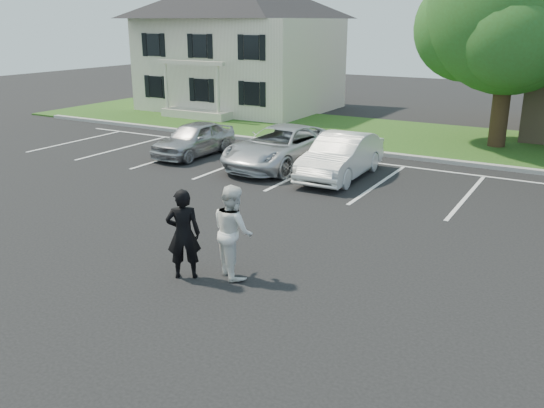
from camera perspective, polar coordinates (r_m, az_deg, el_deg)
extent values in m
plane|color=black|center=(12.24, -2.35, -6.82)|extent=(90.00, 90.00, 0.00)
cube|color=gray|center=(22.77, 13.97, 4.49)|extent=(40.00, 0.30, 0.15)
cube|color=#164516|center=(26.57, 16.42, 6.05)|extent=(44.00, 8.00, 0.08)
cube|color=silver|center=(26.97, -18.82, 5.92)|extent=(0.12, 5.20, 0.01)
cube|color=silver|center=(24.97, -14.50, 5.42)|extent=(0.12, 5.20, 0.01)
cube|color=silver|center=(23.13, -9.48, 4.79)|extent=(0.12, 5.20, 0.01)
cube|color=silver|center=(21.50, -3.66, 4.02)|extent=(0.12, 5.20, 0.01)
cube|color=silver|center=(20.14, 3.02, 3.09)|extent=(0.12, 5.20, 0.01)
cube|color=silver|center=(19.08, 10.54, 1.98)|extent=(0.12, 5.20, 0.01)
cube|color=silver|center=(18.40, 18.75, 0.74)|extent=(0.12, 5.20, 0.01)
cube|color=silver|center=(21.23, 16.57, 3.13)|extent=(34.00, 0.12, 0.01)
cube|color=beige|center=(35.08, -3.04, 13.63)|extent=(10.00, 8.00, 5.20)
cube|color=beige|center=(31.83, -7.21, 8.84)|extent=(4.00, 1.60, 0.50)
cylinder|color=beige|center=(32.27, -10.40, 10.79)|extent=(0.18, 0.18, 2.70)
cylinder|color=beige|center=(30.21, -5.36, 10.54)|extent=(0.18, 0.18, 2.70)
cube|color=beige|center=(31.06, -8.09, 13.70)|extent=(4.20, 0.25, 0.20)
cube|color=black|center=(31.89, -6.99, 11.13)|extent=(0.90, 0.06, 1.20)
cube|color=black|center=(31.71, -7.15, 15.26)|extent=(0.90, 0.06, 1.20)
cube|color=black|center=(32.28, -7.94, 11.17)|extent=(0.32, 0.05, 1.25)
cube|color=black|center=(31.51, -6.03, 11.09)|extent=(0.32, 0.05, 1.25)
cylinder|color=black|center=(25.71, 21.68, 8.70)|extent=(0.70, 0.70, 3.20)
sphere|color=#2B551C|center=(25.48, 22.71, 17.36)|extent=(6.60, 6.60, 6.60)
sphere|color=#2B551C|center=(26.16, 18.84, 16.20)|extent=(4.40, 4.40, 4.40)
sphere|color=#2B551C|center=(23.94, 22.90, 15.23)|extent=(4.00, 4.00, 4.00)
sphere|color=#2B551C|center=(27.15, 21.98, 18.02)|extent=(4.20, 4.20, 4.20)
imported|color=black|center=(11.82, -8.77, -2.95)|extent=(0.83, 0.77, 1.90)
imported|color=white|center=(11.81, -3.88, -2.68)|extent=(1.20, 1.14, 1.95)
imported|color=#A9A9AE|center=(22.86, -7.72, 6.42)|extent=(1.65, 3.94, 1.33)
imported|color=silver|center=(20.93, 0.91, 5.70)|extent=(2.76, 5.37, 1.45)
imported|color=white|center=(19.52, 6.85, 4.71)|extent=(1.65, 4.47, 1.46)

